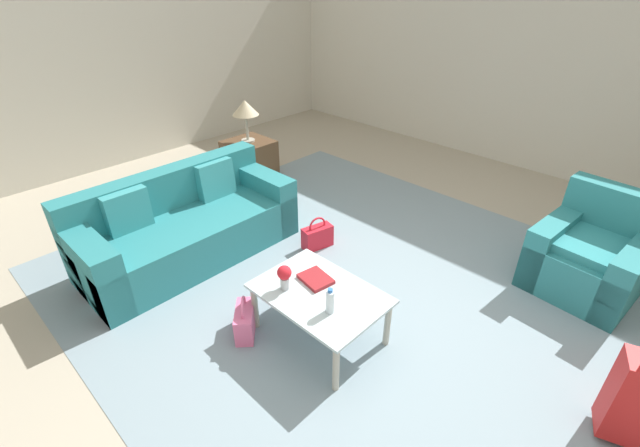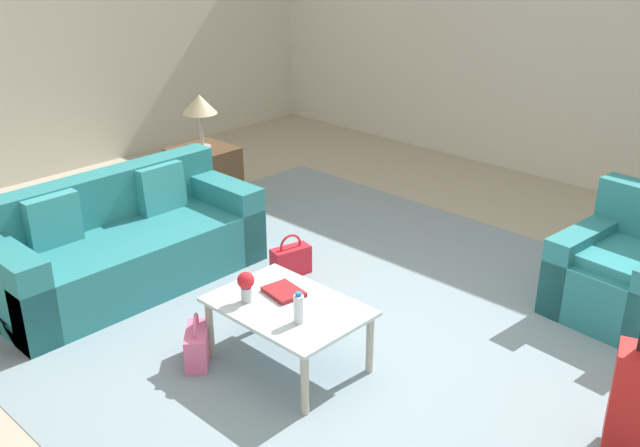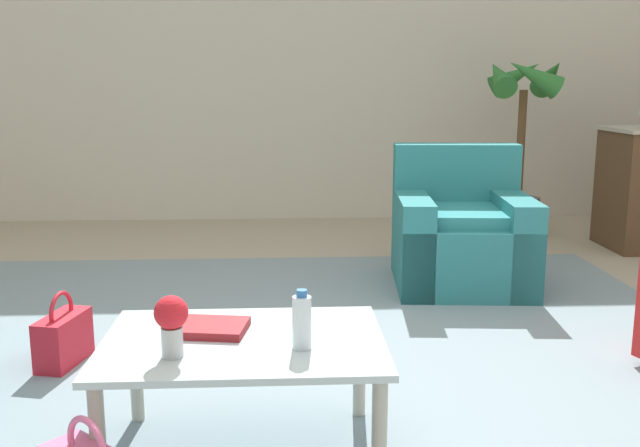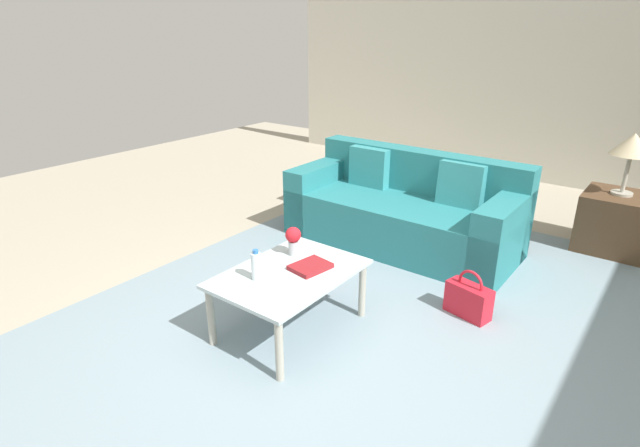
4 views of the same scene
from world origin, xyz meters
name	(u,v)px [view 3 (image 3 of 4)]	position (x,y,z in m)	size (l,w,h in m)	color
ground_plane	(345,393)	(0.00, 0.00, 0.00)	(12.00, 12.00, 0.00)	#A89E89
wall_back	(308,56)	(0.00, 4.06, 1.55)	(10.24, 0.12, 3.10)	beige
area_rug	(209,376)	(-0.60, 0.20, 0.00)	(5.20, 4.40, 0.01)	gray
armchair	(460,238)	(0.91, 1.67, 0.30)	(0.91, 0.94, 0.90)	teal
coffee_table	(244,355)	(-0.40, -0.50, 0.38)	(0.97, 0.68, 0.44)	silver
water_bottle	(302,322)	(-0.20, -0.60, 0.53)	(0.06, 0.06, 0.20)	silver
coffee_table_book	(211,328)	(-0.52, -0.42, 0.45)	(0.25, 0.20, 0.03)	maroon
flower_vase	(171,321)	(-0.62, -0.65, 0.56)	(0.11, 0.11, 0.21)	#B2B7BC
handbag_red	(63,338)	(-1.30, 0.39, 0.13)	(0.21, 0.34, 0.36)	red
potted_palm	(521,131)	(1.80, 3.20, 0.90)	(0.64, 0.64, 1.56)	#514C56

